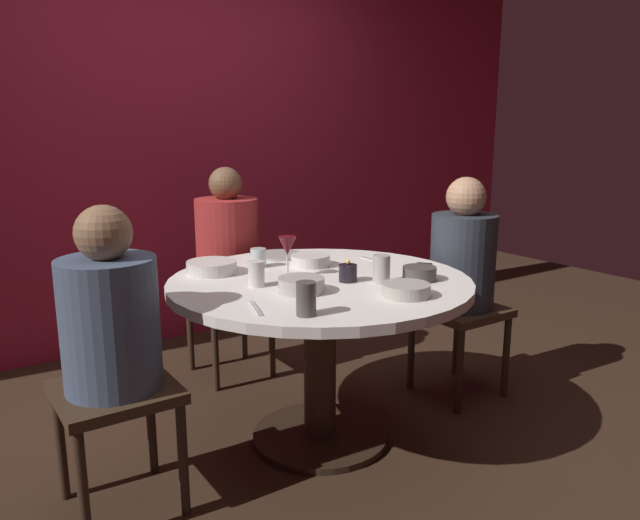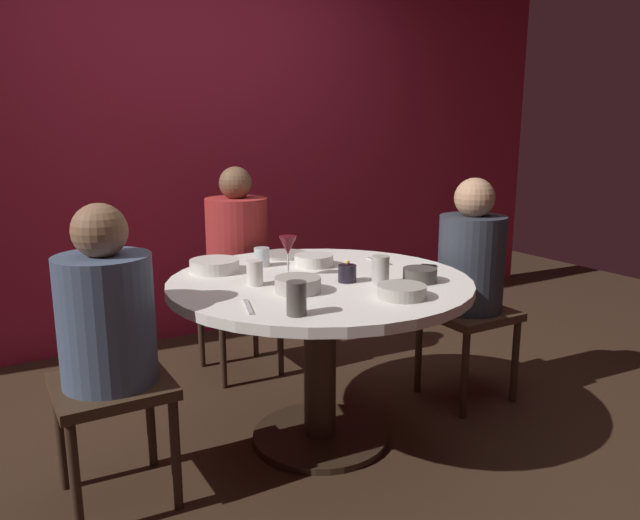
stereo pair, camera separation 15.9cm
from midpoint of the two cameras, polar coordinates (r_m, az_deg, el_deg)
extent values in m
plane|color=#382619|center=(2.81, 1.69, -16.54)|extent=(8.00, 8.00, 0.00)
cube|color=maroon|center=(4.00, -11.40, 11.30)|extent=(6.00, 0.10, 2.60)
cylinder|color=white|center=(2.54, 1.80, -2.21)|extent=(1.28, 1.28, 0.04)
cylinder|color=#332319|center=(2.66, 1.74, -9.94)|extent=(0.14, 0.14, 0.70)
cylinder|color=#2D2116|center=(2.81, 1.69, -16.28)|extent=(0.60, 0.60, 0.03)
cube|color=#3F2D1E|center=(2.32, -17.22, -11.37)|extent=(0.40, 0.40, 0.04)
cylinder|color=#475670|center=(2.23, -17.63, -5.43)|extent=(0.33, 0.33, 0.46)
sphere|color=#8C6647|center=(2.16, -18.18, 2.63)|extent=(0.19, 0.19, 0.19)
cylinder|color=#332319|center=(2.25, -20.19, -19.12)|extent=(0.04, 0.04, 0.43)
cylinder|color=#332319|center=(2.31, -11.50, -17.60)|extent=(0.04, 0.04, 0.43)
cylinder|color=#332319|center=(2.54, -21.65, -15.35)|extent=(0.04, 0.04, 0.43)
cylinder|color=#332319|center=(2.60, -14.03, -14.15)|extent=(0.04, 0.04, 0.43)
cube|color=#3F2D1E|center=(3.38, -6.35, -3.30)|extent=(0.40, 0.40, 0.04)
cylinder|color=#B22D2D|center=(3.32, -6.47, 1.36)|extent=(0.34, 0.34, 0.52)
sphere|color=brown|center=(3.27, -6.62, 7.23)|extent=(0.18, 0.18, 0.18)
cylinder|color=#332319|center=(3.54, -9.92, -6.67)|extent=(0.04, 0.04, 0.43)
cylinder|color=#332319|center=(3.24, -7.78, -8.41)|extent=(0.04, 0.04, 0.43)
cylinder|color=#332319|center=(3.67, -4.92, -5.86)|extent=(0.04, 0.04, 0.43)
cylinder|color=#332319|center=(3.38, -2.41, -7.44)|extent=(0.04, 0.04, 0.43)
cube|color=#3F2D1E|center=(3.15, 15.27, -4.88)|extent=(0.40, 0.40, 0.04)
cylinder|color=#2D333D|center=(3.08, 15.54, -0.32)|extent=(0.32, 0.32, 0.47)
sphere|color=tan|center=(3.03, 15.90, 5.67)|extent=(0.20, 0.20, 0.20)
cylinder|color=#332319|center=(3.45, 15.03, -7.44)|extent=(0.04, 0.04, 0.43)
cylinder|color=#332319|center=(3.23, 10.72, -8.62)|extent=(0.04, 0.04, 0.43)
cylinder|color=#332319|center=(3.24, 19.34, -9.07)|extent=(0.04, 0.04, 0.43)
cylinder|color=#332319|center=(3.00, 15.04, -10.51)|extent=(0.04, 0.04, 0.43)
cylinder|color=black|center=(2.48, 4.43, -1.29)|extent=(0.08, 0.08, 0.07)
sphere|color=#F9D159|center=(2.47, 4.45, -0.23)|extent=(0.02, 0.02, 0.02)
cylinder|color=silver|center=(2.57, -1.25, -1.53)|extent=(0.06, 0.06, 0.01)
cylinder|color=silver|center=(2.56, -1.26, -0.49)|extent=(0.01, 0.01, 0.09)
cone|color=maroon|center=(2.54, -1.27, 1.38)|extent=(0.08, 0.08, 0.08)
cylinder|color=#B2ADA3|center=(2.98, -1.84, 0.49)|extent=(0.24, 0.24, 0.01)
cube|color=black|center=(2.76, 11.66, -0.78)|extent=(0.15, 0.14, 0.01)
cylinder|color=#B2ADA3|center=(2.28, 9.75, -2.96)|extent=(0.18, 0.18, 0.05)
cylinder|color=#B2ADA3|center=(2.33, -0.16, -2.35)|extent=(0.18, 0.18, 0.06)
cylinder|color=silver|center=(2.68, -8.29, -0.54)|extent=(0.22, 0.22, 0.05)
cylinder|color=#4C4742|center=(2.53, 11.22, -1.41)|extent=(0.14, 0.14, 0.06)
cylinder|color=silver|center=(2.77, 1.06, -0.03)|extent=(0.18, 0.18, 0.05)
cylinder|color=#B2ADA3|center=(2.46, 7.60, -0.96)|extent=(0.07, 0.07, 0.12)
cylinder|color=silver|center=(2.42, -4.32, -1.24)|extent=(0.07, 0.07, 0.10)
cylinder|color=#4C4742|center=(2.04, 0.00, -3.67)|extent=(0.07, 0.07, 0.12)
cylinder|color=silver|center=(2.76, -3.89, 0.28)|extent=(0.07, 0.07, 0.09)
cube|color=#B7B7BC|center=(2.88, 7.18, -0.11)|extent=(0.03, 0.18, 0.01)
cube|color=#B7B7BC|center=(2.14, -4.70, -4.45)|extent=(0.07, 0.18, 0.01)
camera|label=1|loc=(0.08, -88.19, 0.40)|focal=33.82mm
camera|label=2|loc=(0.08, 91.81, -0.40)|focal=33.82mm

